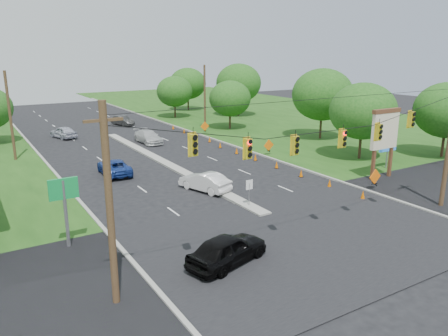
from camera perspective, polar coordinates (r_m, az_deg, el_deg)
ground at (r=27.10m, az=10.59°, el=-8.84°), size 160.00×160.00×0.00m
grass_right at (r=61.44m, az=19.14°, el=4.08°), size 40.00×160.00×0.06m
cross_street at (r=27.10m, az=10.59°, el=-8.84°), size 160.00×14.00×0.02m
curb_left at (r=49.87m, az=-22.83°, el=1.31°), size 0.25×110.00×0.16m
curb_right at (r=56.29m, az=-2.15°, el=3.96°), size 0.25×110.00×0.16m
median at (r=44.04m, az=-7.87°, el=0.67°), size 1.00×34.00×0.18m
median_sign at (r=30.96m, az=3.32°, el=-2.62°), size 0.55×0.06×2.05m
signal_span at (r=24.77m, az=12.59°, el=0.94°), size 25.60×0.32×9.00m
utility_pole_far_left at (r=48.81m, az=-26.15°, el=6.07°), size 0.28×0.28×9.00m
utility_pole_far_right at (r=61.10m, az=-2.53°, el=9.11°), size 0.28×0.28×9.00m
pylon_sign at (r=40.19m, az=20.30°, el=4.32°), size 5.90×2.30×6.12m
cone_0 at (r=34.60m, az=17.69°, el=-3.34°), size 0.32×0.32×0.70m
cone_1 at (r=36.85m, az=13.62°, el=-1.93°), size 0.32×0.32×0.70m
cone_2 at (r=39.28m, az=10.04°, el=-0.67°), size 0.32×0.32×0.70m
cone_3 at (r=41.86m, az=6.89°, el=0.44°), size 0.32×0.32×0.70m
cone_4 at (r=44.57m, az=4.12°, el=1.41°), size 0.32×0.32×0.70m
cone_5 at (r=47.38m, az=1.66°, el=2.27°), size 0.32×0.32×0.70m
cone_6 at (r=50.28m, az=-0.51°, el=3.03°), size 0.32×0.32×0.70m
cone_7 at (r=53.54m, az=-1.89°, el=3.77°), size 0.32×0.32×0.70m
cone_8 at (r=56.56m, az=-3.65°, el=4.36°), size 0.32×0.32×0.70m
cone_9 at (r=59.63m, az=-5.23°, el=4.88°), size 0.32×0.32×0.70m
cone_10 at (r=62.74m, az=-6.65°, el=5.35°), size 0.32×0.32×0.70m
work_sign_0 at (r=36.80m, az=19.12°, el=-1.17°), size 1.27×0.58×1.37m
work_sign_1 at (r=46.60m, az=5.86°, el=2.91°), size 1.27×0.58×1.37m
work_sign_2 at (r=58.15m, az=-2.52°, el=5.41°), size 1.27×0.58×1.37m
tree_7 at (r=46.51m, az=17.69°, el=7.09°), size 6.72×6.72×7.84m
tree_8 at (r=56.17m, az=12.74°, el=9.33°), size 7.56×7.56×8.82m
tree_9 at (r=62.03m, az=0.79°, el=9.06°), size 5.88×5.88×6.86m
tree_10 at (r=74.61m, az=1.92°, el=11.03°), size 7.56×7.56×8.82m
tree_11 at (r=82.17m, az=-4.76°, el=10.93°), size 6.72×6.72×7.84m
tree_12 at (r=73.33m, az=-6.49°, el=9.90°), size 5.88×5.88×6.86m
tree_13 at (r=50.59m, az=27.16°, el=6.74°), size 6.72×6.72×7.84m
black_sedan at (r=23.19m, az=0.45°, el=-10.57°), size 5.22×3.26×1.66m
white_sedan at (r=34.89m, az=-2.54°, el=-1.78°), size 2.91×4.81×1.50m
blue_pickup at (r=40.60m, az=-14.15°, el=0.13°), size 2.77×5.26×1.41m
silver_car_far at (r=53.77m, az=-9.86°, el=4.05°), size 2.22×5.28×1.52m
silver_car_oncoming at (r=59.63m, az=-20.25°, el=4.41°), size 2.97×4.81×1.53m
dark_car_receding at (r=67.46m, az=-13.12°, el=6.05°), size 2.55×4.51×1.41m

